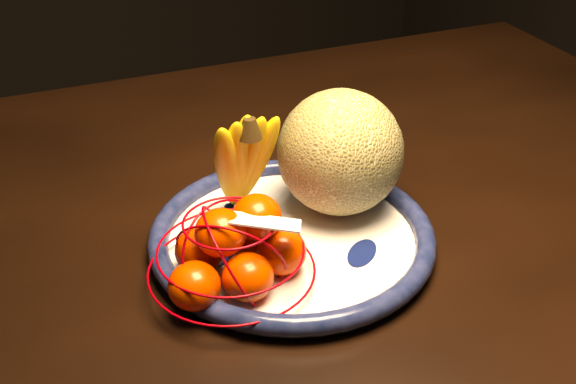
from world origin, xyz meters
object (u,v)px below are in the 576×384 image
mandarin_bag (235,251)px  fruit_bowl (292,237)px  banana_bunch (241,159)px  cantaloupe (340,152)px  dining_table (225,263)px

mandarin_bag → fruit_bowl: bearing=22.3°
banana_bunch → mandarin_bag: 0.13m
fruit_bowl → cantaloupe: size_ratio=2.19×
dining_table → mandarin_bag: (-0.04, -0.14, 0.13)m
fruit_bowl → banana_bunch: banana_bunch is taller
banana_bunch → dining_table: bearing=110.3°
fruit_bowl → mandarin_bag: size_ratio=1.77×
banana_bunch → fruit_bowl: bearing=-62.9°
banana_bunch → cantaloupe: bearing=-14.2°
dining_table → banana_bunch: (0.01, -0.04, 0.18)m
fruit_bowl → banana_bunch: bearing=114.6°
banana_bunch → mandarin_bag: banana_bunch is taller
fruit_bowl → mandarin_bag: bearing=-157.7°
cantaloupe → mandarin_bag: size_ratio=0.81×
banana_bunch → mandarin_bag: (-0.06, -0.10, -0.04)m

